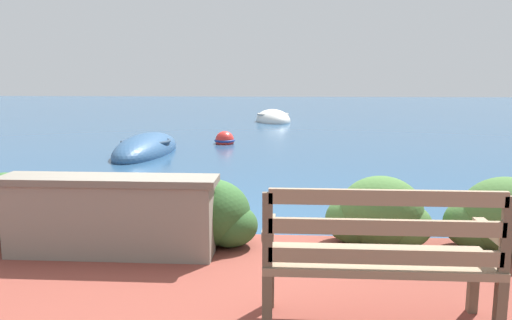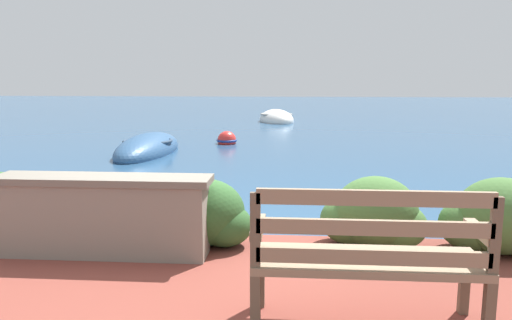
{
  "view_description": "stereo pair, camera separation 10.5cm",
  "coord_description": "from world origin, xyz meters",
  "px_view_note": "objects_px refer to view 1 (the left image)",
  "views": [
    {
      "loc": [
        1.07,
        -4.78,
        1.78
      ],
      "look_at": [
        0.51,
        3.82,
        0.33
      ],
      "focal_mm": 35.0,
      "sensor_mm": 36.0,
      "label": 1
    },
    {
      "loc": [
        1.17,
        -4.78,
        1.78
      ],
      "look_at": [
        0.51,
        3.82,
        0.33
      ],
      "focal_mm": 35.0,
      "sensor_mm": 36.0,
      "label": 2
    }
  ],
  "objects_px": {
    "rowboat_nearest": "(146,150)",
    "mooring_buoy": "(225,140)",
    "park_bench": "(379,254)",
    "rowboat_mid": "(273,120)"
  },
  "relations": [
    {
      "from": "rowboat_mid",
      "to": "mooring_buoy",
      "type": "height_order",
      "value": "rowboat_mid"
    },
    {
      "from": "park_bench",
      "to": "mooring_buoy",
      "type": "height_order",
      "value": "park_bench"
    },
    {
      "from": "rowboat_nearest",
      "to": "rowboat_mid",
      "type": "relative_size",
      "value": 1.29
    },
    {
      "from": "park_bench",
      "to": "rowboat_mid",
      "type": "distance_m",
      "value": 16.91
    },
    {
      "from": "mooring_buoy",
      "to": "park_bench",
      "type": "bearing_deg",
      "value": -77.53
    },
    {
      "from": "rowboat_nearest",
      "to": "mooring_buoy",
      "type": "xyz_separation_m",
      "value": [
        1.64,
        1.73,
        0.02
      ]
    },
    {
      "from": "rowboat_nearest",
      "to": "rowboat_mid",
      "type": "distance_m",
      "value": 8.82
    },
    {
      "from": "park_bench",
      "to": "rowboat_mid",
      "type": "height_order",
      "value": "park_bench"
    },
    {
      "from": "rowboat_nearest",
      "to": "park_bench",
      "type": "bearing_deg",
      "value": -153.54
    },
    {
      "from": "mooring_buoy",
      "to": "rowboat_mid",
      "type": "bearing_deg",
      "value": 80.74
    }
  ]
}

